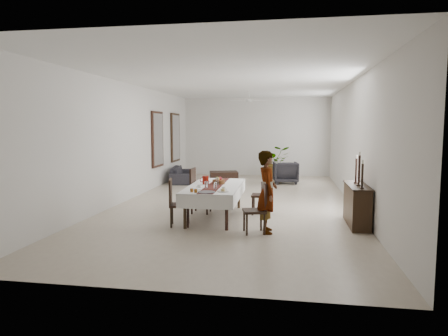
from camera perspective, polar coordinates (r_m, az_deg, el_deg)
floor at (r=10.84m, az=1.82°, el=-4.83°), size 6.00×12.00×0.00m
ceiling at (r=10.71m, az=1.87°, el=12.24°), size 6.00×12.00×0.02m
wall_back at (r=16.62m, az=4.58°, el=4.48°), size 6.00×0.02×3.20m
wall_front at (r=4.78m, az=-7.68°, el=0.72°), size 6.00×0.02×3.20m
wall_left at (r=11.44m, az=-13.25°, el=3.66°), size 0.02×12.00×3.20m
wall_right at (r=10.68m, az=18.04°, el=3.37°), size 0.02×12.00×3.20m
dining_table_top at (r=8.90m, az=-1.31°, el=-2.70°), size 0.99×2.30×0.05m
table_leg_fl at (r=8.00m, az=-5.60°, el=-6.31°), size 0.07×0.07×0.67m
table_leg_fr at (r=7.85m, az=0.38°, el=-6.53°), size 0.07×0.07×0.67m
table_leg_bl at (r=10.08m, az=-2.61°, el=-3.73°), size 0.07×0.07×0.67m
table_leg_br at (r=9.96m, az=2.13°, el=-3.85°), size 0.07×0.07×0.67m
tablecloth_top at (r=8.89m, az=-1.31°, el=-2.52°), size 1.16×2.47×0.01m
tablecloth_drape_left at (r=9.02m, az=-4.80°, el=-3.30°), size 0.05×2.45×0.29m
tablecloth_drape_right at (r=8.84m, az=2.25°, el=-3.48°), size 0.05×2.45×0.29m
tablecloth_drape_near at (r=7.73m, az=-2.85°, el=-4.86°), size 1.12×0.03×0.29m
tablecloth_drape_far at (r=10.11m, az=-0.14°, el=-2.28°), size 1.12×0.03×0.29m
table_runner at (r=8.89m, az=-1.31°, el=-2.47°), size 0.37×2.38×0.00m
red_pitcher at (r=9.06m, az=-2.64°, el=-1.73°), size 0.15×0.15×0.19m
pitcher_handle at (r=9.08m, az=-3.14°, el=-1.72°), size 0.11×0.02×0.11m
wine_glass_near at (r=8.26m, az=-1.26°, el=-2.58°), size 0.07×0.07×0.16m
wine_glass_mid at (r=8.39m, az=-2.56°, el=-2.45°), size 0.07×0.07×0.16m
wine_glass_far at (r=8.92m, az=-0.96°, el=-1.94°), size 0.07×0.07×0.16m
teacup_right at (r=8.29m, az=-0.03°, el=-2.91°), size 0.09×0.09×0.06m
saucer_right at (r=8.29m, az=-0.03°, el=-3.07°), size 0.14×0.14×0.01m
teacup_left at (r=8.62m, az=-3.56°, el=-2.58°), size 0.09×0.09×0.06m
saucer_left at (r=8.62m, az=-3.56°, el=-2.73°), size 0.14×0.14×0.01m
plate_near_right at (r=8.01m, az=-0.13°, el=-3.38°), size 0.23×0.23×0.01m
bread_near_right at (r=8.00m, az=-0.13°, el=-3.20°), size 0.09×0.09×0.09m
plate_near_left at (r=8.25m, az=-4.11°, el=-3.11°), size 0.23×0.23×0.01m
plate_far_left at (r=9.45m, az=-2.59°, el=-1.94°), size 0.23×0.23×0.01m
serving_tray at (r=7.92m, az=-2.53°, el=-3.47°), size 0.34×0.34×0.02m
jam_jar_a at (r=7.93m, az=-4.06°, el=-3.28°), size 0.06×0.06×0.07m
jam_jar_b at (r=8.01m, az=-4.64°, el=-3.19°), size 0.06×0.06×0.07m
fruit_basket at (r=9.11m, az=-0.76°, el=-1.98°), size 0.29×0.29×0.10m
fruit_red at (r=9.11m, az=-0.57°, el=-1.52°), size 0.09×0.09×0.09m
fruit_green at (r=9.13m, az=-0.97°, el=-1.51°), size 0.08×0.08×0.08m
fruit_yellow at (r=9.05m, az=-0.81°, el=-1.57°), size 0.08×0.08×0.08m
chair_right_near_seat at (r=7.66m, az=4.34°, el=-6.15°), size 0.50×0.50×0.05m
chair_right_near_leg_fl at (r=7.58m, az=5.80°, el=-8.04°), size 0.05×0.05×0.40m
chair_right_near_leg_fr at (r=7.90m, az=5.31°, el=-7.46°), size 0.05×0.05×0.40m
chair_right_near_leg_bl at (r=7.52m, az=3.29°, el=-8.13°), size 0.05×0.05×0.40m
chair_right_near_leg_br at (r=7.84m, az=2.90°, el=-7.54°), size 0.05×0.05×0.40m
chair_right_near_back at (r=7.64m, az=5.72°, el=-4.07°), size 0.14×0.40×0.52m
chair_right_far_seat at (r=9.30m, az=5.27°, el=-3.92°), size 0.42×0.42×0.05m
chair_right_far_leg_fl at (r=9.17m, az=6.24°, el=-5.55°), size 0.04×0.04×0.41m
chair_right_far_leg_fr at (r=9.50m, az=6.37°, el=-5.14°), size 0.04×0.04×0.41m
chair_right_far_leg_bl at (r=9.19m, az=4.11°, el=-5.50°), size 0.04×0.04×0.41m
chair_right_far_leg_br at (r=9.53m, az=4.31°, el=-5.09°), size 0.04×0.04×0.41m
chair_right_far_back at (r=9.25m, az=6.46°, el=-2.21°), size 0.04×0.42×0.53m
chair_left_near_seat at (r=8.23m, az=-6.33°, el=-5.29°), size 0.49×0.49×0.05m
chair_left_near_leg_fl at (r=8.45m, az=-7.39°, el=-6.57°), size 0.05×0.05×0.41m
chair_left_near_leg_fr at (r=8.13m, az=-7.57°, el=-7.09°), size 0.05×0.05×0.41m
chair_left_near_leg_bl at (r=8.44m, az=-5.10°, el=-6.57°), size 0.05×0.05×0.41m
chair_left_near_leg_br at (r=8.11m, az=-5.18°, el=-7.09°), size 0.05×0.05×0.41m
chair_left_near_back at (r=8.20m, az=-7.66°, el=-3.37°), size 0.13×0.41×0.52m
chair_left_far_seat at (r=9.40m, az=-3.28°, el=-3.62°), size 0.45×0.45×0.05m
chair_left_far_leg_fl at (r=9.67m, az=-4.07°, el=-4.84°), size 0.05×0.05×0.44m
chair_left_far_leg_fr at (r=9.32m, az=-4.63°, el=-5.25°), size 0.05×0.05×0.44m
chair_left_far_leg_bl at (r=9.58m, az=-1.95°, el=-4.93°), size 0.05×0.05×0.44m
chair_left_far_leg_br at (r=9.23m, az=-2.44°, el=-5.35°), size 0.05×0.05×0.44m
chair_left_far_back at (r=9.41m, az=-4.49°, el=-1.75°), size 0.05×0.45×0.57m
woman at (r=7.65m, az=6.19°, el=-3.41°), size 0.46×0.62×1.58m
sideboard_body at (r=8.68m, az=18.44°, el=-5.13°), size 0.36×1.36×0.81m
sideboard_top at (r=8.61m, az=18.53°, el=-2.38°), size 0.40×1.41×0.03m
candlestick_near_base at (r=8.12m, az=19.09°, el=-2.70°), size 0.09×0.09×0.03m
candlestick_near_shaft at (r=8.09m, az=19.15°, el=-1.02°), size 0.05×0.05×0.45m
candlestick_near_candle at (r=8.07m, az=19.21°, el=0.83°), size 0.03×0.03×0.07m
candlestick_mid_base at (r=8.48m, az=18.68°, el=-2.33°), size 0.09×0.09×0.03m
candlestick_mid_shaft at (r=8.44m, az=18.75°, el=-0.27°), size 0.05×0.05×0.59m
candlestick_mid_candle at (r=8.41m, az=18.83°, el=1.96°), size 0.03×0.03×0.07m
candlestick_far_base at (r=8.83m, az=18.31°, el=-2.00°), size 0.09×0.09×0.03m
candlestick_far_shaft at (r=8.80m, az=18.37°, el=-0.31°), size 0.05×0.05×0.50m
candlestick_far_candle at (r=8.77m, az=18.43°, el=1.54°), size 0.03×0.03×0.07m
sofa at (r=14.71m, az=-5.94°, el=-0.91°), size 1.00×1.97×0.55m
armchair at (r=14.41m, az=8.78°, el=-0.63°), size 0.95×0.97×0.78m
coffee_table at (r=14.18m, az=-0.03°, el=-1.37°), size 1.10×0.87×0.43m
potted_plant at (r=15.71m, az=7.28°, el=0.83°), size 1.34×1.23×1.27m
mirror_frame_near at (r=13.48m, az=-9.49°, el=4.07°), size 0.06×1.05×1.85m
mirror_glass_near at (r=13.47m, az=-9.35°, el=4.07°), size 0.01×0.90×1.70m
mirror_frame_far at (r=15.49m, az=-6.97°, el=4.34°), size 0.06×1.05×1.85m
mirror_glass_far at (r=15.48m, az=-6.85°, el=4.34°), size 0.01×0.90×1.70m
fan_rod at (r=13.67m, az=3.55°, el=10.46°), size 0.04×0.04×0.20m
fan_hub at (r=13.65m, az=3.55°, el=9.62°), size 0.16×0.16×0.08m
fan_blade_n at (r=14.00m, az=3.70°, el=9.53°), size 0.10×0.55×0.01m
fan_blade_s at (r=13.30m, az=3.39°, el=9.71°), size 0.10×0.55×0.01m
fan_blade_e at (r=13.62m, az=5.03°, el=9.62°), size 0.55×0.10×0.01m
fan_blade_w at (r=13.69m, az=2.07°, el=9.62°), size 0.55×0.10×0.01m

